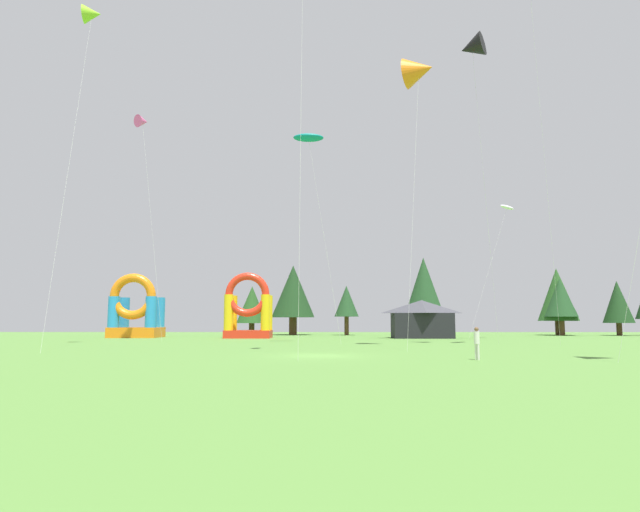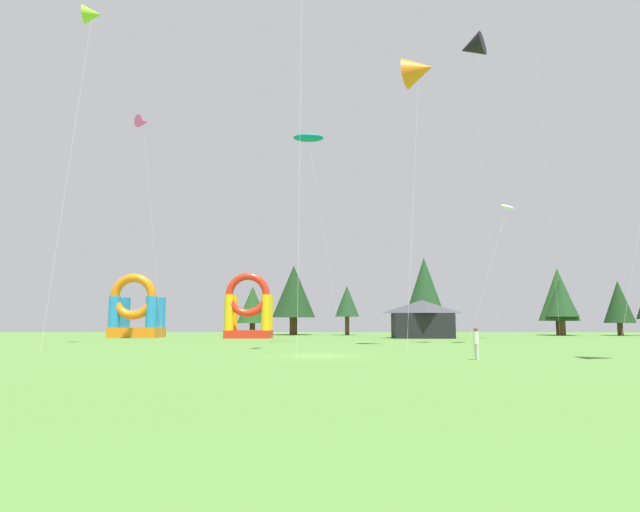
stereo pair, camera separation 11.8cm
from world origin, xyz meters
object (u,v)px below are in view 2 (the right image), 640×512
(kite_pink_delta, at_px, (143,122))
(inflatable_orange_dome, at_px, (249,313))
(kite_teal_parafoil, at_px, (309,138))
(inflatable_red_slide, at_px, (136,314))
(festival_tent, at_px, (422,319))
(kite_orange_delta, at_px, (419,71))
(kite_white_parafoil, at_px, (507,207))
(person_far_side, at_px, (476,340))
(kite_black_delta, at_px, (472,47))
(kite_lime_delta, at_px, (92,15))

(kite_pink_delta, bearing_deg, inflatable_orange_dome, 36.42)
(kite_teal_parafoil, xyz_separation_m, inflatable_orange_dome, (-7.01, 14.10, -14.96))
(kite_teal_parafoil, distance_m, inflatable_red_slide, 29.71)
(inflatable_red_slide, height_order, festival_tent, inflatable_red_slide)
(kite_orange_delta, height_order, kite_white_parafoil, kite_orange_delta)
(kite_pink_delta, height_order, inflatable_orange_dome, kite_pink_delta)
(kite_orange_delta, bearing_deg, festival_tent, 80.60)
(person_far_side, distance_m, festival_tent, 33.18)
(festival_tent, bearing_deg, kite_orange_delta, -99.40)
(inflatable_red_slide, bearing_deg, festival_tent, -2.74)
(kite_black_delta, height_order, inflatable_orange_dome, kite_black_delta)
(kite_teal_parafoil, distance_m, kite_black_delta, 15.17)
(kite_lime_delta, relative_size, person_far_side, 16.53)
(person_far_side, bearing_deg, inflatable_red_slide, -170.22)
(kite_black_delta, bearing_deg, kite_white_parafoil, 64.66)
(festival_tent, bearing_deg, inflatable_red_slide, 177.26)
(kite_black_delta, bearing_deg, kite_teal_parafoil, 161.21)
(kite_white_parafoil, xyz_separation_m, kite_pink_delta, (-37.84, -4.98, 7.84))
(kite_teal_parafoil, distance_m, kite_pink_delta, 18.67)
(person_far_side, height_order, inflatable_red_slide, inflatable_red_slide)
(kite_white_parafoil, bearing_deg, inflatable_orange_dome, 175.26)
(inflatable_red_slide, xyz_separation_m, festival_tent, (32.05, -1.53, -0.56))
(kite_lime_delta, bearing_deg, inflatable_orange_dome, 63.10)
(kite_orange_delta, bearing_deg, inflatable_red_slide, 141.19)
(kite_orange_delta, xyz_separation_m, person_far_side, (0.53, -11.63, -19.58))
(kite_lime_delta, xyz_separation_m, person_far_side, (26.00, -13.07, -25.04))
(kite_black_delta, distance_m, kite_white_parafoil, 20.48)
(kite_white_parafoil, bearing_deg, kite_teal_parafoil, -150.61)
(kite_orange_delta, xyz_separation_m, kite_white_parafoil, (12.45, 18.79, -6.60))
(kite_teal_parafoil, relative_size, inflatable_orange_dome, 2.56)
(kite_black_delta, distance_m, person_far_side, 27.07)
(kite_orange_delta, xyz_separation_m, kite_pink_delta, (-25.39, 13.81, 1.24))
(kite_white_parafoil, bearing_deg, inflatable_red_slide, 174.23)
(inflatable_red_slide, bearing_deg, person_far_side, -49.97)
(kite_teal_parafoil, xyz_separation_m, kite_pink_delta, (-16.91, 6.80, 4.05))
(kite_black_delta, distance_m, kite_pink_delta, 32.23)
(kite_pink_delta, bearing_deg, person_far_side, -44.47)
(kite_orange_delta, relative_size, kite_white_parafoil, 1.52)
(festival_tent, bearing_deg, kite_teal_parafoil, -129.87)
(kite_teal_parafoil, relative_size, kite_black_delta, 0.73)
(inflatable_red_slide, bearing_deg, kite_black_delta, -31.57)
(kite_teal_parafoil, bearing_deg, kite_black_delta, -18.79)
(kite_white_parafoil, xyz_separation_m, festival_tent, (-8.91, 2.61, -11.88))
(kite_teal_parafoil, bearing_deg, person_far_side, -64.20)
(kite_pink_delta, xyz_separation_m, inflatable_orange_dome, (9.89, 7.30, -19.00))
(kite_lime_delta, distance_m, festival_tent, 42.58)
(festival_tent, bearing_deg, kite_white_parafoil, -16.30)
(kite_orange_delta, height_order, kite_lime_delta, kite_lime_delta)
(kite_pink_delta, relative_size, inflatable_red_slide, 3.15)
(kite_pink_delta, xyz_separation_m, person_far_side, (25.91, -25.44, -20.82))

